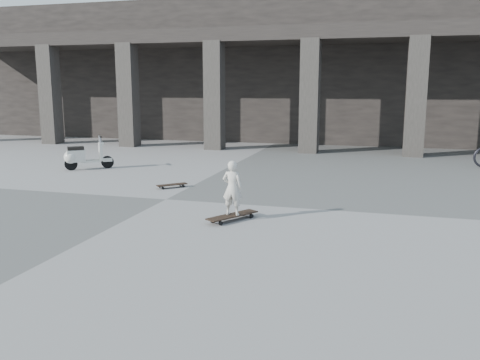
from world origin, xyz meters
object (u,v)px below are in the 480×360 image
(skateboard_spare, at_px, (172,185))
(child, at_px, (232,188))
(longboard, at_px, (232,216))
(scooter, at_px, (80,156))

(skateboard_spare, height_order, child, child)
(longboard, bearing_deg, child, -85.07)
(child, distance_m, scooter, 7.15)
(longboard, height_order, skateboard_spare, longboard)
(skateboard_spare, xyz_separation_m, scooter, (-3.58, 1.73, 0.32))
(longboard, relative_size, scooter, 0.89)
(child, height_order, scooter, child)
(skateboard_spare, distance_m, scooter, 3.99)
(longboard, height_order, child, child)
(skateboard_spare, relative_size, scooter, 0.56)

